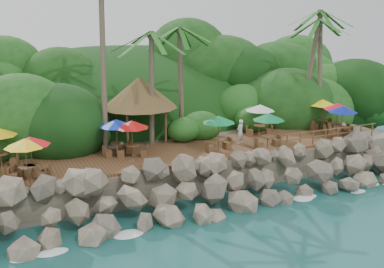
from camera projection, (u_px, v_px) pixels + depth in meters
name	position (u px, v px, depth m)	size (l,w,h in m)	color
ground	(236.00, 216.00, 25.95)	(140.00, 140.00, 0.00)	#19514F
land_base	(144.00, 134.00, 39.76)	(32.00, 25.20, 2.10)	gray
jungle_hill	(121.00, 127.00, 46.62)	(44.80, 28.00, 15.40)	#143811
seawall	(220.00, 185.00, 27.42)	(29.00, 4.00, 2.30)	gray
terrace	(192.00, 151.00, 30.67)	(26.00, 5.00, 0.20)	brown
jungle_foliage	(148.00, 148.00, 39.15)	(44.00, 16.00, 12.00)	#143811
foam_line	(233.00, 213.00, 26.21)	(25.20, 0.80, 0.06)	white
palms	(181.00, 8.00, 31.00)	(33.56, 6.97, 12.65)	brown
palapa	(140.00, 92.00, 32.26)	(5.37, 5.37, 4.60)	brown
dining_clusters	(201.00, 121.00, 30.17)	(25.79, 5.39, 2.38)	brown
railing	(332.00, 134.00, 32.41)	(8.30, 0.10, 1.00)	brown
waiter	(240.00, 132.00, 31.95)	(0.63, 0.41, 1.73)	silver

